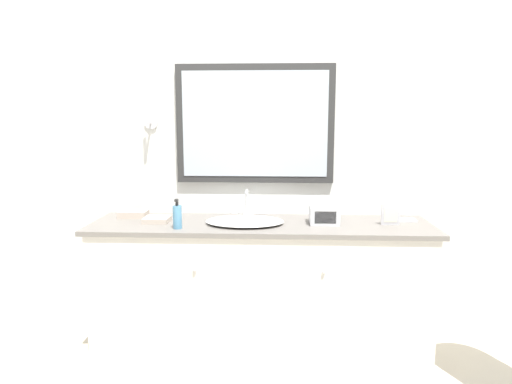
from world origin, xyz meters
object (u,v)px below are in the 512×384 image
(soap_bottle, at_px, (177,216))
(appliance_box, at_px, (324,215))
(sink_basin, at_px, (245,221))
(picture_frame, at_px, (391,215))

(soap_bottle, bearing_deg, appliance_box, 10.79)
(sink_basin, distance_m, appliance_box, 0.50)
(picture_frame, bearing_deg, sink_basin, -179.53)
(soap_bottle, distance_m, appliance_box, 0.92)
(soap_bottle, relative_size, appliance_box, 1.00)
(sink_basin, height_order, picture_frame, sink_basin)
(sink_basin, relative_size, soap_bottle, 2.70)
(soap_bottle, height_order, appliance_box, soap_bottle)
(sink_basin, height_order, appliance_box, sink_basin)
(sink_basin, xyz_separation_m, appliance_box, (0.50, 0.02, 0.04))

